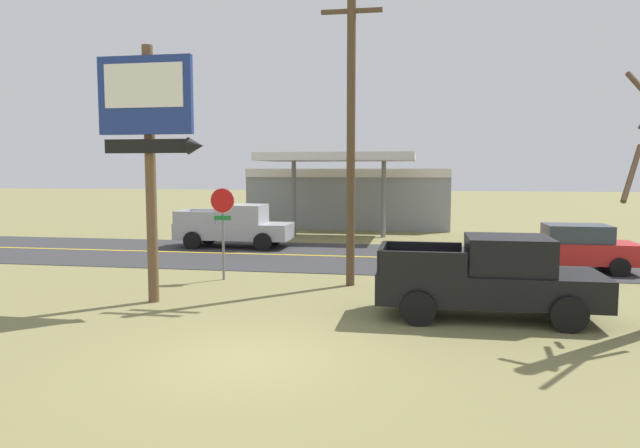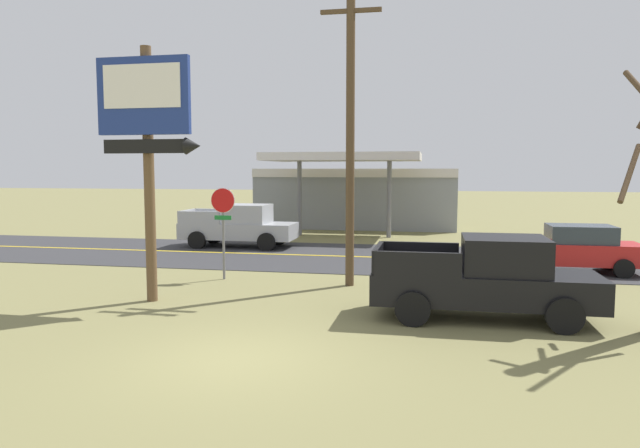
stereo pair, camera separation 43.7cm
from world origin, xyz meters
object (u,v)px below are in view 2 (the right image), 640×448
stop_sign (223,217)px  pickup_silver_on_road (240,226)px  motel_sign (148,128)px  gas_station (358,195)px  pickup_black_parked_on_lawn (487,279)px  car_red_near_lane (576,249)px  utility_pole (350,118)px

stop_sign → pickup_silver_on_road: bearing=105.3°
motel_sign → gas_station: (2.64, 21.76, -2.66)m
motel_sign → pickup_silver_on_road: size_ratio=1.29×
motel_sign → pickup_black_parked_on_lawn: 9.34m
pickup_black_parked_on_lawn → pickup_silver_on_road: same height
motel_sign → pickup_silver_on_road: (-1.34, 10.95, -3.64)m
pickup_silver_on_road → stop_sign: bearing=-74.7°
stop_sign → pickup_black_parked_on_lawn: bearing=-23.9°
car_red_near_lane → pickup_silver_on_road: bearing=163.5°
utility_pole → motel_sign: bearing=-146.4°
stop_sign → pickup_silver_on_road: stop_sign is taller
motel_sign → car_red_near_lane: size_ratio=1.60×
utility_pole → gas_station: utility_pole is taller
utility_pole → gas_station: size_ratio=0.79×
gas_station → pickup_black_parked_on_lawn: 22.65m
stop_sign → gas_station: size_ratio=0.25×
gas_station → pickup_black_parked_on_lawn: (5.96, -21.83, -0.98)m
stop_sign → utility_pole: bearing=-2.6°
motel_sign → car_red_near_lane: 14.52m
gas_station → car_red_near_lane: 17.64m
pickup_silver_on_road → motel_sign: bearing=-83.0°
pickup_silver_on_road → car_red_near_lane: size_ratio=1.24×
stop_sign → pickup_silver_on_road: size_ratio=0.57×
pickup_silver_on_road → car_red_near_lane: 14.09m
utility_pole → car_red_near_lane: 9.23m
gas_station → pickup_black_parked_on_lawn: gas_station is taller
stop_sign → pickup_silver_on_road: 7.89m
pickup_black_parked_on_lawn → pickup_silver_on_road: bearing=132.0°
stop_sign → gas_station: bearing=84.1°
stop_sign → car_red_near_lane: size_ratio=0.70×
utility_pole → gas_station: (-2.22, 18.53, -3.11)m
stop_sign → motel_sign: bearing=-102.1°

